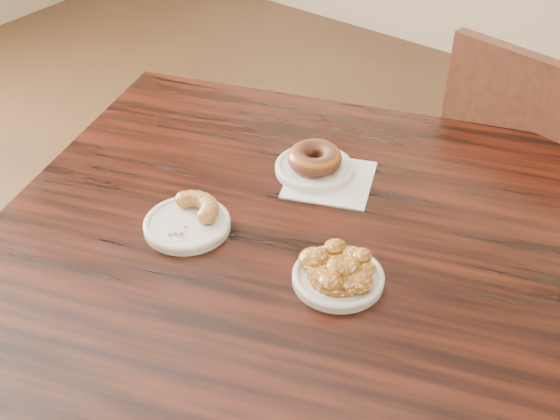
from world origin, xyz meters
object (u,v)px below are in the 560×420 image
Objects in this scene: cafe_table at (280,388)px; glazed_donut at (315,158)px; chair_far at (537,205)px; cruller_fragment at (186,215)px; apple_fritter at (339,267)px.

glazed_donut is (-0.07, 0.20, 0.41)m from cafe_table.
cruller_fragment is at bearing 75.05° from chair_far.
cafe_table is 0.81m from chair_far.
cafe_table is 0.46m from glazed_donut.
cruller_fragment reaches higher than cafe_table.
apple_fritter is 0.28m from cruller_fragment.
chair_far is 6.51× the size of apple_fritter.
glazed_donut is at bearing 73.28° from cruller_fragment.
apple_fritter is (-0.08, -0.79, 0.33)m from chair_far.
chair_far reaches higher than cafe_table.
cruller_fragment is (-0.36, -0.84, 0.33)m from chair_far.
apple_fritter is at bearing -26.33° from cafe_table.
apple_fritter reaches higher than cruller_fragment.
chair_far is at bearing 84.03° from apple_fritter.
chair_far reaches higher than glazed_donut.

